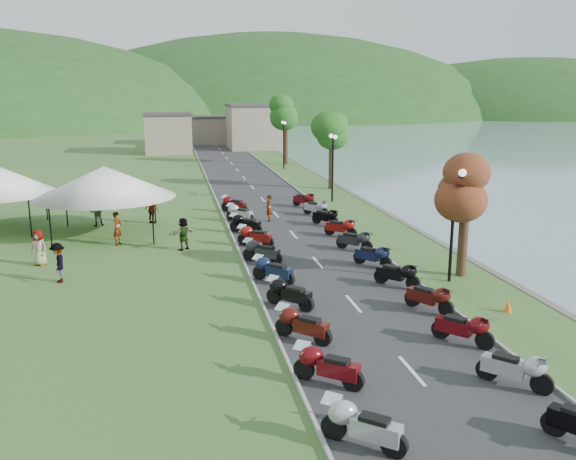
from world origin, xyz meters
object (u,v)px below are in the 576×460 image
pedestrian_a (119,245)px  pedestrian_c (60,282)px  vendor_tent_main (106,201)px  pedestrian_b (98,226)px

pedestrian_a → pedestrian_c: 6.68m
vendor_tent_main → pedestrian_b: 3.32m
vendor_tent_main → pedestrian_c: vendor_tent_main is taller
vendor_tent_main → pedestrian_b: size_ratio=3.15×
pedestrian_a → vendor_tent_main: bearing=38.1°
pedestrian_b → vendor_tent_main: bearing=106.2°
vendor_tent_main → pedestrian_c: 9.32m
pedestrian_b → pedestrian_c: size_ratio=0.96×
vendor_tent_main → pedestrian_a: 3.41m
pedestrian_a → pedestrian_b: (-1.65, 5.16, 0.00)m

